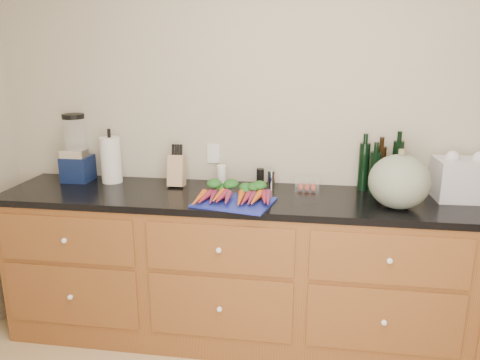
% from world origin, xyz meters
% --- Properties ---
extents(wall_back, '(4.10, 0.05, 2.60)m').
position_xyz_m(wall_back, '(0.00, 1.62, 1.30)').
color(wall_back, '#BDB49D').
rests_on(wall_back, ground).
extents(cabinets, '(3.60, 0.64, 0.90)m').
position_xyz_m(cabinets, '(0.00, 1.30, 0.45)').
color(cabinets, brown).
rests_on(cabinets, ground).
extents(countertop, '(3.64, 0.62, 0.04)m').
position_xyz_m(countertop, '(0.00, 1.30, 0.92)').
color(countertop, black).
rests_on(countertop, cabinets).
extents(cutting_board, '(0.47, 0.39, 0.01)m').
position_xyz_m(cutting_board, '(-0.39, 1.14, 0.95)').
color(cutting_board, '#1B2797').
rests_on(cutting_board, countertop).
extents(carrots, '(0.43, 0.32, 0.06)m').
position_xyz_m(carrots, '(-0.39, 1.18, 0.98)').
color(carrots, '#D25C18').
rests_on(carrots, cutting_board).
extents(squash, '(0.33, 0.33, 0.29)m').
position_xyz_m(squash, '(0.50, 1.20, 1.09)').
color(squash, slate).
rests_on(squash, countertop).
extents(blender_appliance, '(0.17, 0.17, 0.44)m').
position_xyz_m(blender_appliance, '(-1.48, 1.46, 1.13)').
color(blender_appliance, '#0E1A41').
rests_on(blender_appliance, countertop).
extents(paper_towel, '(0.13, 0.13, 0.29)m').
position_xyz_m(paper_towel, '(-1.25, 1.46, 1.09)').
color(paper_towel, silver).
rests_on(paper_towel, countertop).
extents(knife_block, '(0.10, 0.10, 0.20)m').
position_xyz_m(knife_block, '(-0.80, 1.44, 1.04)').
color(knife_block, tan).
rests_on(knife_block, countertop).
extents(grinder_salt, '(0.06, 0.06, 0.13)m').
position_xyz_m(grinder_salt, '(-0.53, 1.48, 1.01)').
color(grinder_salt, white).
rests_on(grinder_salt, countertop).
extents(grinder_pepper, '(0.05, 0.05, 0.12)m').
position_xyz_m(grinder_pepper, '(-0.28, 1.48, 1.00)').
color(grinder_pepper, black).
rests_on(grinder_pepper, countertop).
extents(canister_chrome, '(0.05, 0.05, 0.11)m').
position_xyz_m(canister_chrome, '(-0.21, 1.48, 1.00)').
color(canister_chrome, silver).
rests_on(canister_chrome, countertop).
extents(tomato_box, '(0.15, 0.12, 0.07)m').
position_xyz_m(tomato_box, '(0.01, 1.47, 0.97)').
color(tomato_box, white).
rests_on(tomato_box, countertop).
extents(bottles, '(0.26, 0.13, 0.31)m').
position_xyz_m(bottles, '(0.44, 1.51, 1.08)').
color(bottles, black).
rests_on(bottles, countertop).
extents(grocery_bag, '(0.32, 0.26, 0.23)m').
position_xyz_m(grocery_bag, '(0.90, 1.42, 1.06)').
color(grocery_bag, white).
rests_on(grocery_bag, countertop).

